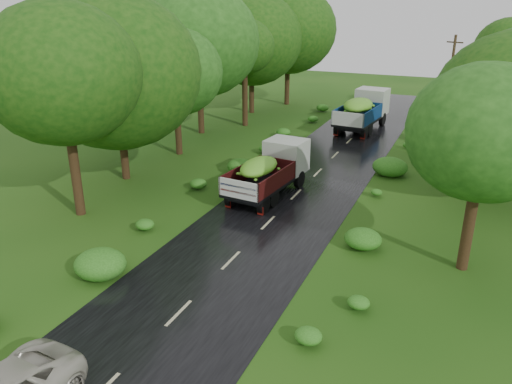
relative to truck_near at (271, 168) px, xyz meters
The scene contains 9 objects.
ground 11.74m from the truck_near, 83.45° to the right, with size 120.00×120.00×0.00m, color #1A460F.
road 6.86m from the truck_near, 78.58° to the right, with size 6.50×80.00×0.02m, color black.
road_lines 5.91m from the truck_near, 76.60° to the right, with size 0.12×69.60×0.00m.
truck_near is the anchor object (origin of this frame).
truck_far 16.52m from the truck_near, 85.06° to the left, with size 3.18×7.29×2.98m.
utility_pole 20.16m from the truck_near, 67.97° to the left, with size 1.23×0.62×7.44m.
trees_left 13.91m from the truck_near, 132.49° to the left, with size 6.51×33.92×9.10m.
trees_right 15.27m from the truck_near, 41.15° to the left, with size 6.21×31.73×7.60m.
shrubs 2.99m from the truck_near, 61.33° to the left, with size 11.90×44.00×0.70m.
Camera 1 is at (8.18, -12.06, 10.05)m, focal length 35.00 mm.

